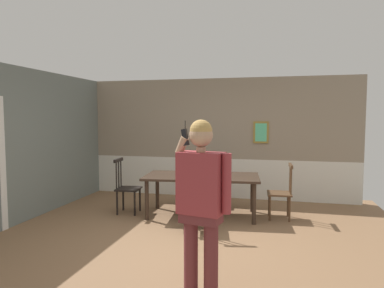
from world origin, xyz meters
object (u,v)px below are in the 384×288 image
(dining_table, at_px, (202,179))
(chair_at_table_head, at_px, (127,187))
(chair_by_doorway, at_px, (282,192))
(chair_opposite_corner, at_px, (206,180))
(chair_near_window, at_px, (196,202))
(person_figure, at_px, (202,195))

(dining_table, relative_size, chair_at_table_head, 2.08)
(dining_table, relative_size, chair_by_doorway, 2.18)
(dining_table, bearing_deg, chair_opposite_corner, 95.98)
(chair_near_window, height_order, person_figure, person_figure)
(chair_near_window, relative_size, chair_opposite_corner, 1.00)
(dining_table, height_order, chair_at_table_head, chair_at_table_head)
(dining_table, xyz_separation_m, chair_opposite_corner, (-0.09, 0.87, -0.17))
(chair_opposite_corner, relative_size, person_figure, 0.56)
(chair_at_table_head, bearing_deg, chair_opposite_corner, 122.33)
(chair_opposite_corner, height_order, person_figure, person_figure)
(chair_by_doorway, xyz_separation_m, chair_at_table_head, (-2.78, -0.29, 0.01))
(chair_near_window, height_order, chair_by_doorway, chair_near_window)
(chair_at_table_head, bearing_deg, chair_near_window, 58.09)
(chair_by_doorway, bearing_deg, dining_table, 92.91)
(chair_near_window, xyz_separation_m, chair_by_doorway, (1.29, 1.02, 0.00))
(dining_table, distance_m, chair_opposite_corner, 0.90)
(dining_table, height_order, chair_by_doorway, chair_by_doorway)
(chair_near_window, distance_m, chair_by_doorway, 1.65)
(person_figure, bearing_deg, chair_opposite_corner, -67.72)
(chair_near_window, relative_size, chair_at_table_head, 0.97)
(chair_by_doorway, xyz_separation_m, chair_opposite_corner, (-1.48, 0.73, 0.02))
(chair_opposite_corner, bearing_deg, dining_table, 90.29)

